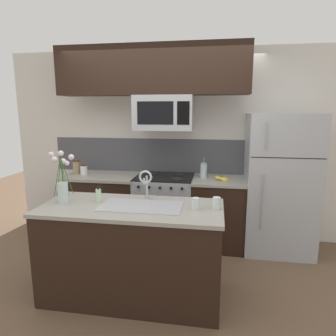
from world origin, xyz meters
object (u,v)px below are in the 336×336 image
sink_faucet (146,181)px  spare_glass (216,203)px  refrigerator (279,184)px  flower_vase (63,184)px  storage_jar_medium (84,170)px  dish_soap_bottle (98,195)px  french_press (204,170)px  banana_bunch (222,179)px  microwave (164,113)px  drinking_glass (196,204)px  stove_range (165,209)px  storage_jar_tall (77,167)px

sink_faucet → spare_glass: sink_faucet is taller
refrigerator → flower_vase: refrigerator is taller
storage_jar_medium → sink_faucet: (1.13, -1.03, 0.13)m
dish_soap_bottle → flower_vase: 0.36m
french_press → dish_soap_bottle: french_press is taller
banana_bunch → french_press: bearing=153.2°
microwave → flower_vase: (-0.77, -1.22, -0.66)m
dish_soap_bottle → microwave: bearing=69.3°
storage_jar_medium → dish_soap_bottle: size_ratio=0.85×
banana_bunch → drinking_glass: size_ratio=1.78×
storage_jar_medium → sink_faucet: 1.53m
sink_faucet → spare_glass: bearing=-12.9°
stove_range → dish_soap_bottle: dish_soap_bottle is taller
spare_glass → microwave: bearing=120.1°
stove_range → french_press: size_ratio=3.48×
dish_soap_bottle → flower_vase: size_ratio=0.33×
storage_jar_medium → banana_bunch: storage_jar_medium is taller
microwave → storage_jar_tall: size_ratio=3.87×
storage_jar_medium → spare_glass: bearing=-33.2°
banana_bunch → flower_vase: bearing=-142.2°
refrigerator → drinking_glass: 1.60m
banana_bunch → dish_soap_bottle: bearing=-136.7°
flower_vase → sink_faucet: bearing=13.7°
storage_jar_tall → flower_vase: 1.35m
banana_bunch → sink_faucet: (-0.75, -0.99, 0.18)m
banana_bunch → refrigerator: bearing=6.4°
sink_faucet → dish_soap_bottle: bearing=-163.5°
storage_jar_tall → spare_glass: (1.94, -1.23, -0.04)m
stove_range → flower_vase: flower_vase is taller
microwave → french_press: (0.51, 0.08, -0.74)m
microwave → storage_jar_tall: bearing=178.2°
storage_jar_medium → french_press: (1.64, 0.08, 0.03)m
banana_bunch → french_press: french_press is taller
sink_faucet → storage_jar_medium: bearing=137.6°
dish_soap_bottle → flower_vase: bearing=-170.1°
banana_bunch → storage_jar_medium: bearing=178.9°
sink_faucet → dish_soap_bottle: size_ratio=1.85×
microwave → storage_jar_medium: microwave is taller
drinking_glass → flower_vase: size_ratio=0.22×
drinking_glass → storage_jar_tall: bearing=144.1°
microwave → french_press: 0.91m
storage_jar_medium → dish_soap_bottle: (0.69, -1.16, -0.00)m
storage_jar_medium → spare_glass: size_ratio=1.28×
banana_bunch → spare_glass: (-0.06, -1.15, 0.03)m
refrigerator → drinking_glass: bearing=-127.2°
refrigerator → french_press: bearing=177.6°
stove_range → banana_bunch: (0.75, -0.06, 0.47)m
stove_range → drinking_glass: drinking_glass is taller
banana_bunch → stove_range: bearing=175.4°
sink_faucet → spare_glass: size_ratio=2.79×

